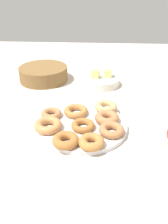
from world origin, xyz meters
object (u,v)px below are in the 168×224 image
(donut_3, at_px, (51,114))
(donut_8, at_px, (112,130))
(donut_4, at_px, (82,125))
(melon_chunk_left, at_px, (95,74))
(fruit_bowl, at_px, (101,81))
(donut_7, at_px, (48,125))
(donut_6, at_px, (107,118))
(donut_5, at_px, (91,142))
(donut_plate, at_px, (83,126))
(melon_chunk_right, at_px, (108,73))
(basket, at_px, (44,74))
(donut_1, at_px, (76,111))
(donut_2, at_px, (66,140))
(donut_0, at_px, (106,107))

(donut_3, bearing_deg, donut_8, -23.29)
(donut_4, height_order, melon_chunk_left, melon_chunk_left)
(fruit_bowl, xyz_separation_m, melon_chunk_left, (-0.03, 0.00, 0.04))
(donut_8, relative_size, fruit_bowl, 0.48)
(donut_3, bearing_deg, donut_7, -87.23)
(donut_6, bearing_deg, donut_8, -79.48)
(donut_5, distance_m, donut_8, 0.09)
(donut_plate, height_order, melon_chunk_right, melon_chunk_right)
(donut_6, distance_m, fruit_bowl, 0.36)
(donut_4, distance_m, melon_chunk_left, 0.41)
(donut_4, xyz_separation_m, melon_chunk_left, (0.04, 0.40, 0.03))
(donut_3, bearing_deg, donut_5, -46.63)
(basket, bearing_deg, donut_4, -63.13)
(donut_8, height_order, fruit_bowl, donut_8)
(donut_1, distance_m, fruit_bowl, 0.33)
(donut_plate, relative_size, donut_8, 3.64)
(donut_7, height_order, melon_chunk_right, melon_chunk_right)
(donut_1, distance_m, donut_2, 0.18)
(donut_2, xyz_separation_m, donut_6, (0.13, 0.13, 0.00))
(melon_chunk_left, bearing_deg, donut_4, -95.00)
(donut_3, relative_size, donut_8, 0.90)
(donut_4, height_order, donut_8, donut_8)
(donut_0, relative_size, basket, 0.36)
(donut_5, relative_size, melon_chunk_left, 2.20)
(fruit_bowl, height_order, melon_chunk_left, melon_chunk_left)
(donut_0, bearing_deg, donut_3, -161.99)
(donut_3, xyz_separation_m, melon_chunk_right, (0.21, 0.35, 0.03))
(donut_4, relative_size, donut_7, 0.86)
(donut_1, distance_m, donut_4, 0.10)
(donut_5, xyz_separation_m, melon_chunk_right, (0.06, 0.51, 0.03))
(donut_1, height_order, donut_4, donut_1)
(donut_1, relative_size, fruit_bowl, 0.51)
(donut_3, height_order, basket, basket)
(donut_5, bearing_deg, melon_chunk_right, 82.99)
(fruit_bowl, distance_m, melon_chunk_right, 0.05)
(donut_0, distance_m, donut_7, 0.24)
(donut_0, distance_m, melon_chunk_right, 0.29)
(donut_0, bearing_deg, donut_2, -119.81)
(donut_0, relative_size, fruit_bowl, 0.49)
(donut_plate, height_order, donut_6, donut_6)
(basket, relative_size, melon_chunk_left, 6.64)
(donut_5, bearing_deg, donut_0, 77.83)
(donut_6, distance_m, basket, 0.50)
(donut_plate, relative_size, fruit_bowl, 1.75)
(donut_7, bearing_deg, fruit_bowl, 66.65)
(donut_6, bearing_deg, donut_7, -163.73)
(donut_plate, distance_m, fruit_bowl, 0.38)
(fruit_bowl, relative_size, melon_chunk_right, 4.79)
(donut_6, height_order, melon_chunk_left, melon_chunk_left)
(donut_plate, height_order, donut_4, donut_4)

